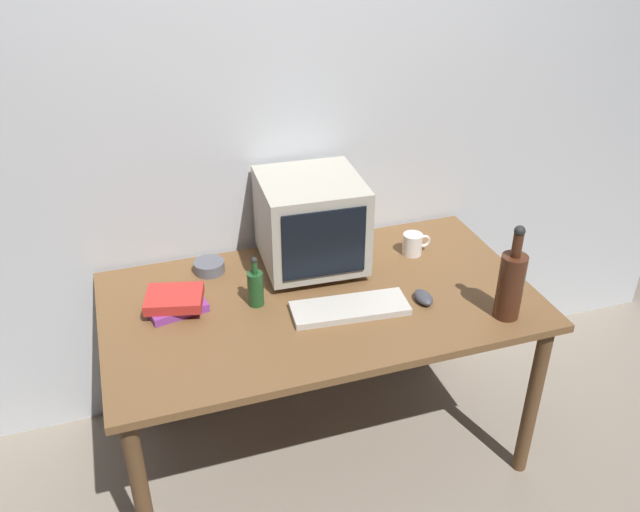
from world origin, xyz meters
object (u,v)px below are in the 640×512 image
object	(u,v)px
crt_monitor	(311,222)
mug	(413,244)
computer_mouse	(423,297)
book_stack	(175,302)
keyboard	(350,308)
bottle_tall	(511,283)
bottle_short	(256,287)
cd_spindle	(209,267)

from	to	relation	value
crt_monitor	mug	bearing A→B (deg)	-6.03
computer_mouse	book_stack	size ratio (longest dim) A/B	0.43
keyboard	computer_mouse	xyz separation A→B (m)	(0.28, -0.03, 0.01)
bottle_tall	bottle_short	bearing A→B (deg)	157.25
book_stack	bottle_short	bearing A→B (deg)	-10.12
computer_mouse	bottle_tall	bearing A→B (deg)	-35.58
computer_mouse	keyboard	bearing A→B (deg)	174.20
keyboard	bottle_tall	bearing A→B (deg)	-15.75
bottle_tall	cd_spindle	size ratio (longest dim) A/B	3.00
mug	cd_spindle	world-z (taller)	mug
crt_monitor	mug	size ratio (longest dim) A/B	3.37
cd_spindle	book_stack	bearing A→B (deg)	-125.55
keyboard	bottle_tall	distance (m)	0.57
bottle_short	cd_spindle	distance (m)	0.31
bottle_tall	bottle_short	world-z (taller)	bottle_tall
crt_monitor	cd_spindle	xyz separation A→B (m)	(-0.40, 0.08, -0.17)
crt_monitor	bottle_tall	xyz separation A→B (m)	(0.55, -0.55, -0.06)
keyboard	bottle_short	world-z (taller)	bottle_short
book_stack	cd_spindle	size ratio (longest dim) A/B	1.93
mug	book_stack	bearing A→B (deg)	-173.94
keyboard	mug	size ratio (longest dim) A/B	3.50
computer_mouse	cd_spindle	world-z (taller)	cd_spindle
keyboard	mug	xyz separation A→B (m)	(0.39, 0.30, 0.03)
keyboard	book_stack	distance (m)	0.63
book_stack	mug	xyz separation A→B (m)	(0.98, 0.10, 0.01)
book_stack	bottle_tall	bearing A→B (deg)	-19.68
mug	bottle_short	bearing A→B (deg)	-167.46
bottle_tall	cd_spindle	xyz separation A→B (m)	(-0.95, 0.62, -0.11)
bottle_short	mug	world-z (taller)	bottle_short
computer_mouse	bottle_tall	size ratio (longest dim) A/B	0.28
computer_mouse	bottle_tall	xyz separation A→B (m)	(0.24, -0.17, 0.12)
bottle_short	book_stack	xyz separation A→B (m)	(-0.28, 0.05, -0.04)
keyboard	mug	distance (m)	0.49
computer_mouse	bottle_tall	world-z (taller)	bottle_tall
computer_mouse	bottle_short	xyz separation A→B (m)	(-0.59, 0.18, 0.06)
mug	computer_mouse	bearing A→B (deg)	-108.42
crt_monitor	bottle_short	distance (m)	0.36
bottle_tall	crt_monitor	bearing A→B (deg)	135.39
keyboard	computer_mouse	size ratio (longest dim) A/B	4.20
crt_monitor	computer_mouse	distance (m)	0.52
keyboard	bottle_tall	xyz separation A→B (m)	(0.52, -0.20, 0.12)
crt_monitor	book_stack	bearing A→B (deg)	-165.04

